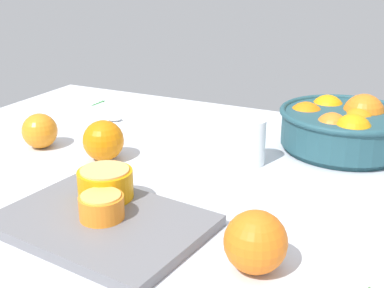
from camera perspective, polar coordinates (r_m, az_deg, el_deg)
ground_plane at (r=93.81cm, az=1.22°, el=-4.38°), size 133.87×90.96×3.00cm
fruit_bowl at (r=108.48cm, az=16.60°, el=1.93°), size 26.68×26.68×11.23cm
juice_glass at (r=97.66cm, az=6.57°, el=-0.12°), size 5.75×5.75×8.90cm
cutting_board at (r=76.73cm, az=-10.04°, el=-8.73°), size 32.20×24.51×1.69cm
orange_half_0 at (r=81.32cm, az=-9.71°, el=-4.41°), size 8.74×8.74×4.85cm
orange_half_1 at (r=75.53cm, az=-10.14°, el=-6.92°), size 6.62×6.62×3.75cm
loose_orange_0 at (r=65.26cm, az=7.16°, el=-10.88°), size 8.15×8.15×8.15cm
loose_orange_1 at (r=110.07cm, az=-16.75°, el=1.42°), size 7.32×7.32×7.32cm
loose_orange_2 at (r=100.29cm, az=-9.94°, el=0.38°), size 8.03×8.03×8.03cm
spoon at (r=125.66cm, az=-10.04°, el=2.76°), size 13.50×7.66×1.00cm
herb_sprig_0 at (r=141.39cm, az=-10.43°, el=4.64°), size 0.89×5.76×0.81cm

